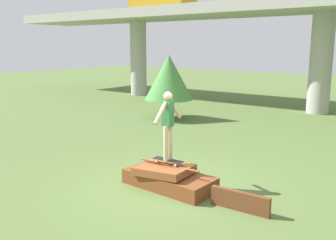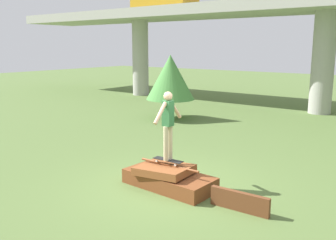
% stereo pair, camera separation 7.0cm
% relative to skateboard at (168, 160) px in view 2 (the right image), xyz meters
% --- Properties ---
extents(ground_plane, '(80.00, 80.00, 0.00)m').
position_rel_skateboard_xyz_m(ground_plane, '(0.06, -0.04, -0.67)').
color(ground_plane, '#567038').
extents(scrap_pile, '(2.30, 1.13, 0.59)m').
position_rel_skateboard_xyz_m(scrap_pile, '(0.04, -0.06, -0.43)').
color(scrap_pile, brown).
rests_on(scrap_pile, ground_plane).
extents(scrap_plank_loose, '(1.31, 0.16, 0.41)m').
position_rel_skateboard_xyz_m(scrap_plank_loose, '(2.04, -0.21, -0.46)').
color(scrap_plank_loose, brown).
rests_on(scrap_plank_loose, ground_plane).
extents(skateboard, '(0.80, 0.23, 0.09)m').
position_rel_skateboard_xyz_m(skateboard, '(0.00, 0.00, 0.00)').
color(skateboard, black).
rests_on(skateboard, scrap_pile).
extents(skater, '(0.23, 1.08, 1.66)m').
position_rel_skateboard_xyz_m(skater, '(-0.00, 0.00, 0.98)').
color(skater, '#C6B78E').
rests_on(skater, skateboard).
extents(highway_overpass, '(44.00, 4.48, 5.68)m').
position_rel_skateboard_xyz_m(highway_overpass, '(0.06, 12.73, 4.33)').
color(highway_overpass, '#A8A59E').
rests_on(highway_overpass, ground_plane).
extents(car_on_overpass_left, '(4.34, 1.86, 1.39)m').
position_rel_skateboard_xyz_m(car_on_overpass_left, '(-10.50, 13.34, 5.58)').
color(car_on_overpass_left, '#B28419').
rests_on(car_on_overpass_left, highway_overpass).
extents(tree_behind_left, '(2.26, 2.26, 3.00)m').
position_rel_skateboard_xyz_m(tree_behind_left, '(-5.15, 6.98, 1.29)').
color(tree_behind_left, brown).
rests_on(tree_behind_left, ground_plane).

